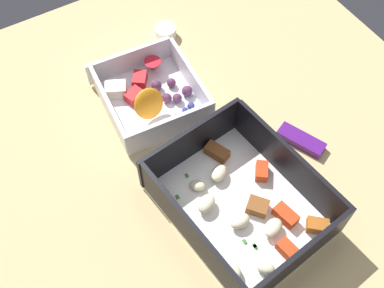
% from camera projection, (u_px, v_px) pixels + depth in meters
% --- Properties ---
extents(table_surface, '(0.80, 0.80, 0.02)m').
position_uv_depth(table_surface, '(194.00, 165.00, 0.67)').
color(table_surface, tan).
rests_on(table_surface, ground).
extents(pasta_container, '(0.23, 0.19, 0.07)m').
position_uv_depth(pasta_container, '(242.00, 202.00, 0.61)').
color(pasta_container, white).
rests_on(pasta_container, table_surface).
extents(fruit_bowl, '(0.16, 0.15, 0.05)m').
position_uv_depth(fruit_bowl, '(150.00, 95.00, 0.71)').
color(fruit_bowl, white).
rests_on(fruit_bowl, table_surface).
extents(candy_bar, '(0.07, 0.05, 0.01)m').
position_uv_depth(candy_bar, '(301.00, 140.00, 0.68)').
color(candy_bar, '#51197A').
rests_on(candy_bar, table_surface).
extents(paper_cup_liner, '(0.04, 0.04, 0.02)m').
position_uv_depth(paper_cup_liner, '(166.00, 32.00, 0.79)').
color(paper_cup_liner, white).
rests_on(paper_cup_liner, table_surface).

